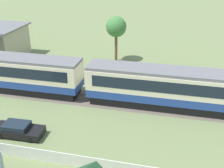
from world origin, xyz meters
name	(u,v)px	position (x,y,z in m)	size (l,w,h in m)	color
passenger_train	(181,88)	(-25.84, 0.91, 2.23)	(93.92, 2.99, 4.02)	#234293
railway_track	(100,99)	(-34.01, 0.91, 0.01)	(144.79, 3.60, 0.04)	#665B51
parked_car_black	(18,130)	(-38.99, -6.79, 0.56)	(4.30, 1.86, 1.15)	black
yard_tree_0	(116,27)	(-34.82, 12.71, 4.81)	(2.81, 2.81, 6.29)	brown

